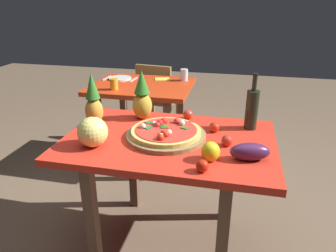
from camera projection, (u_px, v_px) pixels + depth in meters
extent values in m
plane|color=brown|center=(169.00, 242.00, 2.12)|extent=(10.00, 10.00, 0.00)
cube|color=brown|center=(93.00, 226.00, 1.73)|extent=(0.06, 0.06, 0.74)
cube|color=brown|center=(222.00, 246.00, 1.59)|extent=(0.06, 0.06, 0.74)
cube|color=brown|center=(133.00, 164.00, 2.37)|extent=(0.06, 0.06, 0.74)
cube|color=brown|center=(228.00, 174.00, 2.22)|extent=(0.06, 0.06, 0.74)
cube|color=red|center=(169.00, 141.00, 1.83)|extent=(1.21, 0.80, 0.04)
cube|color=brown|center=(100.00, 135.00, 2.85)|extent=(0.06, 0.06, 0.74)
cube|color=brown|center=(167.00, 142.00, 2.72)|extent=(0.06, 0.06, 0.74)
cube|color=brown|center=(124.00, 112.00, 3.41)|extent=(0.06, 0.06, 0.74)
cube|color=brown|center=(181.00, 116.00, 3.28)|extent=(0.06, 0.06, 0.74)
cube|color=red|center=(142.00, 86.00, 2.92)|extent=(0.91, 0.73, 0.04)
cube|color=olive|center=(178.00, 114.00, 3.81)|extent=(0.04, 0.04, 0.41)
cube|color=olive|center=(153.00, 111.00, 3.92)|extent=(0.04, 0.04, 0.41)
cube|color=olive|center=(168.00, 124.00, 3.53)|extent=(0.04, 0.04, 0.41)
cube|color=olive|center=(141.00, 120.00, 3.64)|extent=(0.04, 0.04, 0.41)
cube|color=olive|center=(160.00, 99.00, 3.64)|extent=(0.45, 0.45, 0.04)
cube|color=olive|center=(153.00, 84.00, 3.40)|extent=(0.40, 0.10, 0.40)
cylinder|color=olive|center=(166.00, 135.00, 1.83)|extent=(0.46, 0.46, 0.02)
cylinder|color=#DDB457|center=(166.00, 131.00, 1.82)|extent=(0.41, 0.41, 0.02)
cylinder|color=red|center=(166.00, 129.00, 1.81)|extent=(0.36, 0.36, 0.00)
sphere|color=red|center=(164.00, 121.00, 1.90)|extent=(0.04, 0.04, 0.04)
sphere|color=red|center=(166.00, 134.00, 1.72)|extent=(0.04, 0.04, 0.04)
sphere|color=red|center=(161.00, 138.00, 1.68)|extent=(0.04, 0.04, 0.04)
sphere|color=red|center=(177.00, 121.00, 1.90)|extent=(0.04, 0.04, 0.04)
sphere|color=red|center=(163.00, 133.00, 1.74)|extent=(0.03, 0.03, 0.03)
sphere|color=red|center=(157.00, 125.00, 1.85)|extent=(0.03, 0.03, 0.03)
sphere|color=red|center=(160.00, 123.00, 1.87)|extent=(0.04, 0.04, 0.04)
cube|color=#2B7F21|center=(164.00, 127.00, 1.83)|extent=(0.05, 0.04, 0.00)
cube|color=#227132|center=(149.00, 127.00, 1.83)|extent=(0.05, 0.05, 0.00)
cube|color=#366E27|center=(184.00, 128.00, 1.82)|extent=(0.05, 0.04, 0.00)
cube|color=#276F22|center=(162.00, 124.00, 1.88)|extent=(0.04, 0.05, 0.00)
cube|color=#2F7330|center=(149.00, 122.00, 1.90)|extent=(0.05, 0.05, 0.00)
cube|color=#256F26|center=(161.00, 125.00, 1.86)|extent=(0.05, 0.04, 0.00)
sphere|color=white|center=(154.00, 123.00, 1.88)|extent=(0.03, 0.03, 0.03)
sphere|color=white|center=(143.00, 126.00, 1.83)|extent=(0.03, 0.03, 0.03)
sphere|color=silver|center=(182.00, 123.00, 1.87)|extent=(0.04, 0.04, 0.04)
sphere|color=white|center=(169.00, 132.00, 1.75)|extent=(0.03, 0.03, 0.03)
sphere|color=silver|center=(161.00, 136.00, 1.71)|extent=(0.03, 0.03, 0.03)
cylinder|color=black|center=(252.00, 110.00, 1.91)|extent=(0.08, 0.08, 0.24)
cylinder|color=black|center=(255.00, 83.00, 1.84)|extent=(0.03, 0.03, 0.09)
cylinder|color=black|center=(256.00, 75.00, 1.82)|extent=(0.03, 0.03, 0.02)
ellipsoid|color=#BB8B30|center=(94.00, 111.00, 1.99)|extent=(0.11, 0.11, 0.17)
cone|color=#2C7126|center=(92.00, 86.00, 1.93)|extent=(0.09, 0.09, 0.16)
ellipsoid|color=#B5932E|center=(142.00, 106.00, 2.08)|extent=(0.13, 0.13, 0.17)
cone|color=#2A7221|center=(142.00, 82.00, 2.01)|extent=(0.10, 0.10, 0.15)
sphere|color=#E1DD6E|center=(93.00, 132.00, 1.70)|extent=(0.17, 0.17, 0.17)
ellipsoid|color=yellow|center=(211.00, 152.00, 1.56)|extent=(0.09, 0.09, 0.10)
ellipsoid|color=#481F46|center=(250.00, 152.00, 1.57)|extent=(0.21, 0.13, 0.09)
sphere|color=red|center=(227.00, 141.00, 1.72)|extent=(0.06, 0.06, 0.06)
sphere|color=red|center=(214.00, 127.00, 1.89)|extent=(0.06, 0.06, 0.06)
sphere|color=red|center=(188.00, 114.00, 2.09)|extent=(0.06, 0.06, 0.06)
sphere|color=red|center=(202.00, 166.00, 1.46)|extent=(0.06, 0.06, 0.06)
cylinder|color=orange|center=(114.00, 84.00, 2.73)|extent=(0.07, 0.07, 0.10)
cylinder|color=silver|center=(184.00, 75.00, 3.01)|extent=(0.07, 0.07, 0.11)
cylinder|color=white|center=(120.00, 78.00, 3.08)|extent=(0.22, 0.22, 0.02)
cube|color=silver|center=(107.00, 78.00, 3.11)|extent=(0.02, 0.18, 0.01)
cube|color=silver|center=(134.00, 80.00, 3.05)|extent=(0.03, 0.18, 0.01)
cube|color=yellow|center=(162.00, 79.00, 3.07)|extent=(0.17, 0.15, 0.01)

